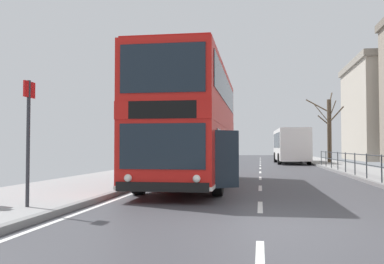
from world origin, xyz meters
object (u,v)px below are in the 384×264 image
object	(u,v)px
double_decker_bus_main	(193,125)
bus_stop_sign_near	(28,129)
background_bus_far_lane	(291,145)
bare_tree_far_00	(329,128)

from	to	relation	value
double_decker_bus_main	bus_stop_sign_near	size ratio (longest dim) A/B	3.79
background_bus_far_lane	double_decker_bus_main	bearing A→B (deg)	-102.59
background_bus_far_lane	bare_tree_far_00	xyz separation A→B (m)	(3.22, -0.73, 1.47)
double_decker_bus_main	bus_stop_sign_near	distance (m)	7.45
double_decker_bus_main	bare_tree_far_00	world-z (taller)	bare_tree_far_00
double_decker_bus_main	bus_stop_sign_near	xyz separation A→B (m)	(-2.57, -6.98, -0.44)
background_bus_far_lane	bus_stop_sign_near	bearing A→B (deg)	-104.40
bus_stop_sign_near	bare_tree_far_00	distance (m)	31.53
double_decker_bus_main	background_bus_far_lane	bearing A→B (deg)	77.41
background_bus_far_lane	bare_tree_far_00	distance (m)	3.62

